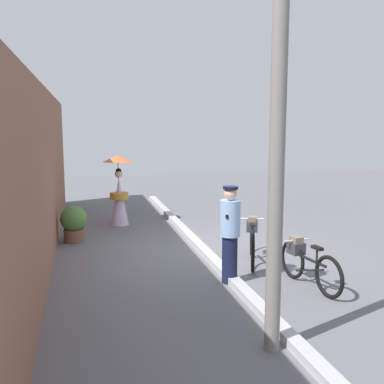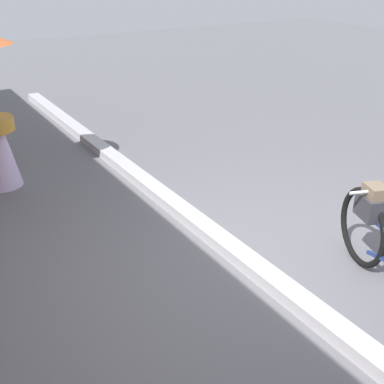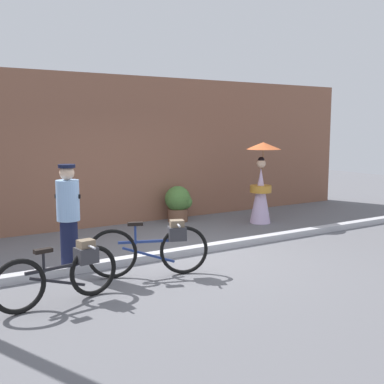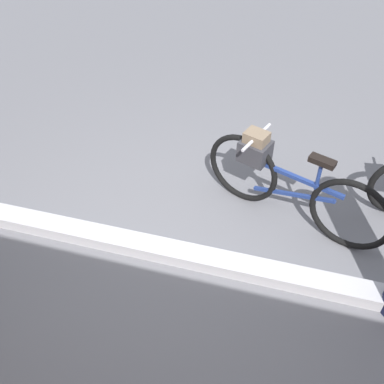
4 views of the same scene
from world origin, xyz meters
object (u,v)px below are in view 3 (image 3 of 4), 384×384
person_with_parasol (261,183)px  bicycle_near_officer (64,272)px  person_officer (68,216)px  potted_plant_by_door (179,202)px  bicycle_far_side (154,247)px

person_with_parasol → bicycle_near_officer: bearing=-154.1°
person_officer → potted_plant_by_door: (3.42, 2.58, -0.43)m
bicycle_far_side → person_officer: size_ratio=1.03×
bicycle_near_officer → person_with_parasol: (5.39, 2.62, 0.53)m
bicycle_near_officer → person_officer: bearing=69.2°
person_officer → potted_plant_by_door: 4.30m
person_with_parasol → bicycle_far_side: bearing=-150.3°
bicycle_near_officer → person_officer: person_officer is taller
bicycle_far_side → person_officer: (-1.02, 0.80, 0.44)m
potted_plant_by_door → bicycle_far_side: bearing=-125.4°
person_officer → person_with_parasol: person_with_parasol is taller
person_officer → potted_plant_by_door: size_ratio=1.98×
potted_plant_by_door → person_with_parasol: bearing=-37.0°
person_with_parasol → person_officer: bearing=-163.8°
bicycle_far_side → bicycle_near_officer: bearing=-165.4°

